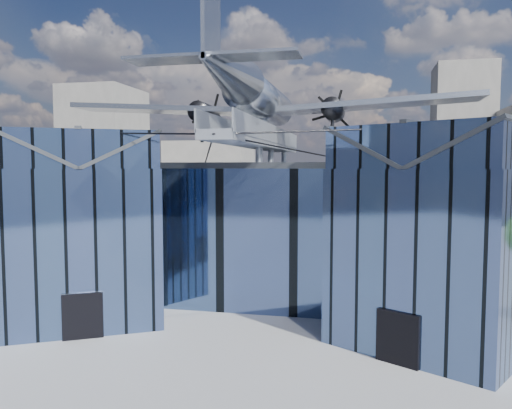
# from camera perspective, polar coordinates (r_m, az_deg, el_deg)

# --- Properties ---
(ground_plane) EXTENTS (120.00, 120.00, 0.00)m
(ground_plane) POSITION_cam_1_polar(r_m,az_deg,el_deg) (31.34, -0.81, -13.52)
(ground_plane) COLOR gray
(museum) EXTENTS (32.88, 24.50, 17.60)m
(museum) POSITION_cam_1_polar(r_m,az_deg,el_deg) (35.75, 1.32, -2.21)
(museum) COLOR #415784
(museum) RESTS_ON ground
(bg_towers) EXTENTS (77.00, 24.50, 26.00)m
(bg_towers) POSITION_cam_1_polar(r_m,az_deg,el_deg) (79.71, 8.59, 4.56)
(bg_towers) COLOR slate
(bg_towers) RESTS_ON ground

